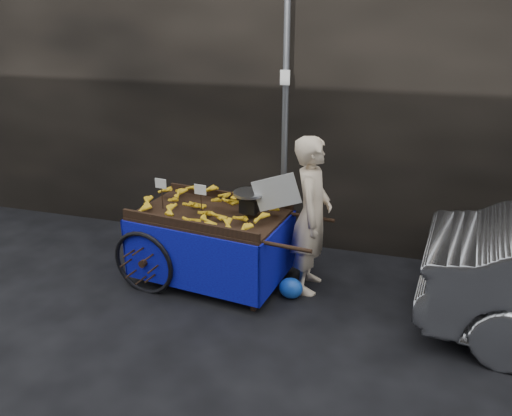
% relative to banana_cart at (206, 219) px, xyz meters
% --- Properties ---
extents(ground, '(80.00, 80.00, 0.00)m').
position_rel_banana_cart_xyz_m(ground, '(0.42, -0.31, -0.81)').
color(ground, black).
rests_on(ground, ground).
extents(building_wall, '(13.50, 2.00, 5.00)m').
position_rel_banana_cart_xyz_m(building_wall, '(0.81, 2.29, 1.69)').
color(building_wall, black).
rests_on(building_wall, ground).
extents(street_pole, '(0.12, 0.10, 4.00)m').
position_rel_banana_cart_xyz_m(street_pole, '(0.72, 0.99, 1.19)').
color(street_pole, slate).
rests_on(street_pole, ground).
extents(banana_cart, '(2.54, 1.41, 1.32)m').
position_rel_banana_cart_xyz_m(banana_cart, '(0.00, 0.00, 0.00)').
color(banana_cart, black).
rests_on(banana_cart, ground).
extents(vendor, '(0.90, 0.70, 1.89)m').
position_rel_banana_cart_xyz_m(vendor, '(1.25, 0.15, 0.13)').
color(vendor, beige).
rests_on(vendor, ground).
extents(plastic_bag, '(0.28, 0.23, 0.25)m').
position_rel_banana_cart_xyz_m(plastic_bag, '(1.10, -0.16, -0.69)').
color(plastic_bag, blue).
rests_on(plastic_bag, ground).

